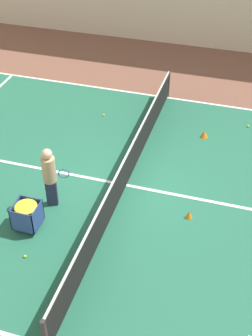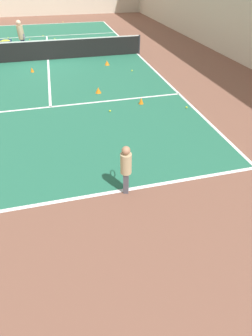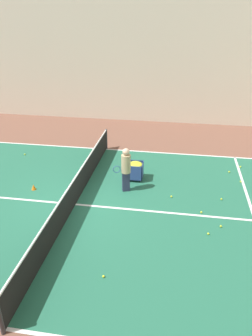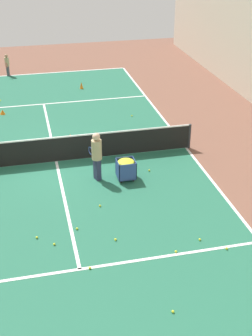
{
  "view_description": "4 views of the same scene",
  "coord_description": "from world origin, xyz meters",
  "views": [
    {
      "loc": [
        -9.51,
        -2.86,
        8.34
      ],
      "look_at": [
        0.0,
        0.0,
        0.61
      ],
      "focal_mm": 50.0,
      "sensor_mm": 36.0,
      "label": 1
    },
    {
      "loc": [
        0.53,
        -15.63,
        4.2
      ],
      "look_at": [
        1.62,
        -11.27,
        0.68
      ],
      "focal_mm": 28.0,
      "sensor_mm": 36.0,
      "label": 2
    },
    {
      "loc": [
        9.51,
        3.4,
        6.37
      ],
      "look_at": [
        -1.28,
        1.63,
        0.97
      ],
      "focal_mm": 35.0,
      "sensor_mm": 36.0,
      "label": 3
    },
    {
      "loc": [
        0.96,
        15.63,
        8.12
      ],
      "look_at": [
        -2.24,
        1.86,
        0.44
      ],
      "focal_mm": 50.0,
      "sensor_mm": 36.0,
      "label": 4
    }
  ],
  "objects": [
    {
      "name": "tennis_ball_9",
      "position": [
        1.0,
        4.59,
        0.04
      ],
      "size": [
        0.07,
        0.07,
        0.07
      ],
      "primitive_type": "sphere",
      "color": "yellow",
      "rests_on": "ground"
    },
    {
      "name": "line_sideline_left",
      "position": [
        -5.12,
        0.0,
        0.01
      ],
      "size": [
        0.1,
        22.48,
        0.0
      ],
      "primitive_type": "cube",
      "color": "white",
      "rests_on": "ground"
    },
    {
      "name": "coach_at_net",
      "position": [
        -1.27,
        1.63,
        1.01
      ],
      "size": [
        0.45,
        0.68,
        1.76
      ],
      "rotation": [
        0.0,
        0.0,
        -1.24
      ],
      "color": "#2D3351",
      "rests_on": "ground"
    },
    {
      "name": "ball_cart",
      "position": [
        -2.24,
        1.86,
        0.53
      ],
      "size": [
        0.62,
        0.61,
        0.75
      ],
      "color": "#2D478C",
      "rests_on": "ground"
    },
    {
      "name": "line_centre_service",
      "position": [
        0.0,
        0.0,
        0.01
      ],
      "size": [
        0.1,
        12.36,
        0.0
      ],
      "primitive_type": "cube",
      "color": "white",
      "rests_on": "ground"
    },
    {
      "name": "training_cone_2",
      "position": [
        -0.77,
        -1.91,
        0.11
      ],
      "size": [
        0.18,
        0.18,
        0.22
      ],
      "primitive_type": "cone",
      "color": "orange",
      "rests_on": "ground"
    },
    {
      "name": "tennis_ball_4",
      "position": [
        -1.04,
        3.38,
        0.04
      ],
      "size": [
        0.07,
        0.07,
        0.07
      ],
      "primitive_type": "sphere",
      "color": "yellow",
      "rests_on": "ground"
    },
    {
      "name": "tennis_net",
      "position": [
        0.0,
        0.0,
        0.52
      ],
      "size": [
        10.54,
        0.1,
        1.01
      ],
      "color": "#2D2D33",
      "rests_on": "ground"
    },
    {
      "name": "tennis_ball_6",
      "position": [
        -0.17,
        4.43,
        0.04
      ],
      "size": [
        0.07,
        0.07,
        0.07
      ],
      "primitive_type": "sphere",
      "color": "yellow",
      "rests_on": "ground"
    },
    {
      "name": "tennis_ball_2",
      "position": [
        -2.66,
        6.09,
        0.04
      ],
      "size": [
        0.07,
        0.07,
        0.07
      ],
      "primitive_type": "sphere",
      "color": "yellow",
      "rests_on": "ground"
    },
    {
      "name": "tennis_ball_10",
      "position": [
        -3.18,
        1.5,
        0.04
      ],
      "size": [
        0.07,
        0.07,
        0.07
      ],
      "primitive_type": "sphere",
      "color": "yellow",
      "rests_on": "ground"
    },
    {
      "name": "tennis_ball_15",
      "position": [
        3.28,
        1.78,
        0.04
      ],
      "size": [
        0.07,
        0.07,
        0.07
      ],
      "primitive_type": "sphere",
      "color": "yellow",
      "rests_on": "ground"
    },
    {
      "name": "court_playing_area",
      "position": [
        0.0,
        0.0,
        0.0
      ],
      "size": [
        10.24,
        22.48,
        0.0
      ],
      "color": "#23664C",
      "rests_on": "ground"
    },
    {
      "name": "tennis_ball_17",
      "position": [
        -3.8,
        -3.68,
        0.04
      ],
      "size": [
        0.07,
        0.07,
        0.07
      ],
      "primitive_type": "sphere",
      "color": "yellow",
      "rests_on": "ground"
    },
    {
      "name": "tennis_ball_11",
      "position": [
        -3.48,
        5.74,
        0.04
      ],
      "size": [
        0.07,
        0.07,
        0.07
      ],
      "primitive_type": "sphere",
      "color": "yellow",
      "rests_on": "ground"
    },
    {
      "name": "line_sideline_right",
      "position": [
        5.12,
        0.0,
        0.01
      ],
      "size": [
        0.1,
        22.48,
        0.0
      ],
      "primitive_type": "cube",
      "color": "white",
      "rests_on": "ground"
    },
    {
      "name": "tennis_ball_5",
      "position": [
        0.55,
        5.02,
        0.04
      ],
      "size": [
        0.07,
        0.07,
        0.07
      ],
      "primitive_type": "sphere",
      "color": "yellow",
      "rests_on": "ground"
    },
    {
      "name": "tennis_ball_12",
      "position": [
        -4.06,
        6.28,
        0.04
      ],
      "size": [
        0.07,
        0.07,
        0.07
      ],
      "primitive_type": "sphere",
      "color": "yellow",
      "rests_on": "ground"
    },
    {
      "name": "ground_plane",
      "position": [
        0.0,
        0.0,
        0.0
      ],
      "size": [
        36.05,
        36.05,
        0.0
      ],
      "primitive_type": "plane",
      "color": "brown"
    },
    {
      "name": "hall_enclosure_left",
      "position": [
        -9.98,
        0.0,
        4.37
      ],
      "size": [
        0.15,
        32.35,
        8.74
      ],
      "color": "beige",
      "rests_on": "ground"
    },
    {
      "name": "tennis_ball_13",
      "position": [
        -1.16,
        5.19,
        0.04
      ],
      "size": [
        0.07,
        0.07,
        0.07
      ],
      "primitive_type": "sphere",
      "color": "yellow",
      "rests_on": "ground"
    }
  ]
}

